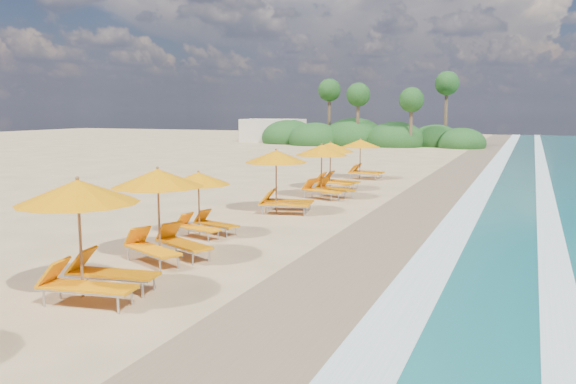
% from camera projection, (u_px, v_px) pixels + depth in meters
% --- Properties ---
extents(ground, '(160.00, 160.00, 0.00)m').
position_uv_depth(ground, '(288.00, 226.00, 20.59)').
color(ground, tan).
rests_on(ground, ground).
extents(wet_sand, '(4.00, 160.00, 0.01)m').
position_uv_depth(wet_sand, '(401.00, 235.00, 19.06)').
color(wet_sand, '#877050').
rests_on(wet_sand, ground).
extents(surf_foam, '(4.00, 160.00, 0.01)m').
position_uv_depth(surf_foam, '(488.00, 241.00, 18.03)').
color(surf_foam, white).
rests_on(surf_foam, ground).
extents(station_1, '(3.14, 2.98, 2.66)m').
position_uv_depth(station_1, '(88.00, 231.00, 12.55)').
color(station_1, olive).
rests_on(station_1, ground).
extents(station_2, '(3.33, 3.31, 2.55)m').
position_uv_depth(station_2, '(162.00, 208.00, 15.78)').
color(station_2, olive).
rests_on(station_2, ground).
extents(station_3, '(2.63, 2.55, 2.11)m').
position_uv_depth(station_3, '(202.00, 199.00, 18.87)').
color(station_3, olive).
rests_on(station_3, ground).
extents(station_4, '(3.07, 2.95, 2.54)m').
position_uv_depth(station_4, '(281.00, 177.00, 23.07)').
color(station_4, olive).
rests_on(station_4, ground).
extents(station_5, '(3.25, 3.21, 2.51)m').
position_uv_depth(station_5, '(325.00, 168.00, 26.84)').
color(station_5, olive).
rests_on(station_5, ground).
extents(station_6, '(2.89, 2.75, 2.46)m').
position_uv_depth(station_6, '(334.00, 162.00, 29.69)').
color(station_6, olive).
rests_on(station_6, ground).
extents(station_7, '(2.59, 2.40, 2.37)m').
position_uv_depth(station_7, '(363.00, 156.00, 34.27)').
color(station_7, olive).
rests_on(station_7, ground).
extents(treeline, '(25.80, 8.80, 9.74)m').
position_uv_depth(treeline, '(362.00, 136.00, 65.82)').
color(treeline, '#163D14').
rests_on(treeline, ground).
extents(beach_building, '(7.00, 5.00, 2.80)m').
position_uv_depth(beach_building, '(273.00, 130.00, 72.63)').
color(beach_building, beige).
rests_on(beach_building, ground).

